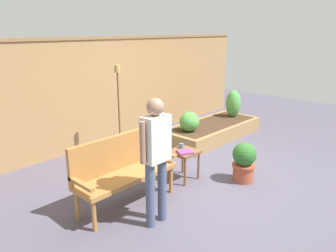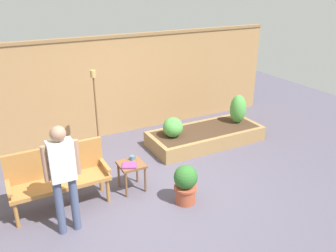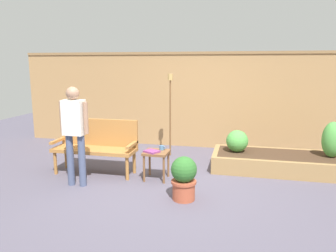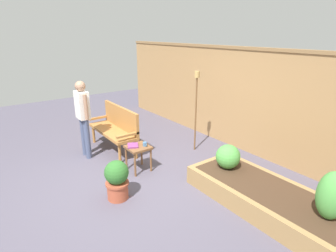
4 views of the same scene
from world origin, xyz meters
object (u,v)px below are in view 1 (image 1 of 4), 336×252
object	(u,v)px
cup_on_table	(182,146)
shrub_near_bench	(189,122)
side_table	(184,156)
potted_boxwood	(244,161)
book_on_table	(185,152)
person_by_bench	(156,151)
shrub_far_corner	(233,104)
tiki_torch	(118,96)
garden_bench	(122,166)

from	to	relation	value
cup_on_table	shrub_near_bench	world-z (taller)	shrub_near_bench
side_table	potted_boxwood	xyz separation A→B (m)	(0.59, -0.72, -0.06)
cup_on_table	potted_boxwood	size ratio (longest dim) A/B	0.17
side_table	cup_on_table	size ratio (longest dim) A/B	4.58
cup_on_table	potted_boxwood	distance (m)	1.00
book_on_table	person_by_bench	bearing A→B (deg)	-129.25
shrub_far_corner	person_by_bench	distance (m)	4.32
tiki_torch	cup_on_table	bearing A→B (deg)	-83.41
garden_bench	shrub_near_bench	size ratio (longest dim) A/B	3.59
garden_bench	person_by_bench	xyz separation A→B (m)	(-0.03, -0.68, 0.39)
side_table	book_on_table	world-z (taller)	book_on_table
shrub_far_corner	cup_on_table	bearing A→B (deg)	-163.30
shrub_near_bench	garden_bench	bearing A→B (deg)	-160.97
potted_boxwood	shrub_near_bench	xyz separation A→B (m)	(0.69, 1.67, 0.17)
cup_on_table	person_by_bench	xyz separation A→B (m)	(-1.22, -0.66, 0.42)
garden_bench	side_table	xyz separation A→B (m)	(1.12, -0.13, -0.15)
tiki_torch	shrub_far_corner	bearing A→B (deg)	-9.61
potted_boxwood	shrub_far_corner	distance (m)	2.85
garden_bench	cup_on_table	xyz separation A→B (m)	(1.18, -0.02, -0.03)
shrub_near_bench	shrub_far_corner	size ratio (longest dim) A/B	0.64
book_on_table	potted_boxwood	bearing A→B (deg)	-17.80
tiki_torch	person_by_bench	size ratio (longest dim) A/B	1.09
side_table	shrub_far_corner	size ratio (longest dim) A/B	0.77
garden_bench	book_on_table	distance (m)	1.08
book_on_table	tiki_torch	world-z (taller)	tiki_torch
shrub_near_bench	cup_on_table	bearing A→B (deg)	-145.17
garden_bench	potted_boxwood	size ratio (longest dim) A/B	2.29
cup_on_table	person_by_bench	distance (m)	1.45
shrub_near_bench	shrub_far_corner	bearing A→B (deg)	-0.00
shrub_near_bench	tiki_torch	distance (m)	1.61
cup_on_table	book_on_table	world-z (taller)	cup_on_table
cup_on_table	shrub_far_corner	world-z (taller)	shrub_far_corner
cup_on_table	potted_boxwood	xyz separation A→B (m)	(0.53, -0.82, -0.19)
book_on_table	shrub_far_corner	xyz separation A→B (m)	(2.95, 1.02, 0.12)
shrub_near_bench	tiki_torch	size ratio (longest dim) A/B	0.24
garden_bench	cup_on_table	world-z (taller)	garden_bench
shrub_near_bench	shrub_far_corner	xyz separation A→B (m)	(1.61, -0.00, 0.11)
potted_boxwood	tiki_torch	xyz separation A→B (m)	(-0.68, 2.18, 0.83)
side_table	shrub_near_bench	world-z (taller)	shrub_near_bench
garden_bench	person_by_bench	world-z (taller)	person_by_bench
shrub_near_bench	shrub_far_corner	distance (m)	1.61
shrub_far_corner	tiki_torch	xyz separation A→B (m)	(-2.98, 0.50, 0.55)
cup_on_table	tiki_torch	world-z (taller)	tiki_torch
garden_bench	tiki_torch	world-z (taller)	tiki_torch
garden_bench	potted_boxwood	distance (m)	1.92
book_on_table	shrub_far_corner	distance (m)	3.12
potted_boxwood	shrub_near_bench	bearing A→B (deg)	67.55
shrub_near_bench	person_by_bench	size ratio (longest dim) A/B	0.26
book_on_table	potted_boxwood	xyz separation A→B (m)	(0.65, -0.65, -0.16)
garden_bench	tiki_torch	bearing A→B (deg)	52.34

